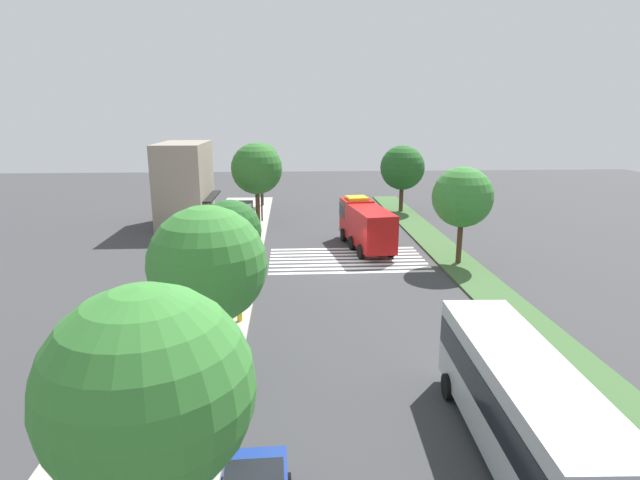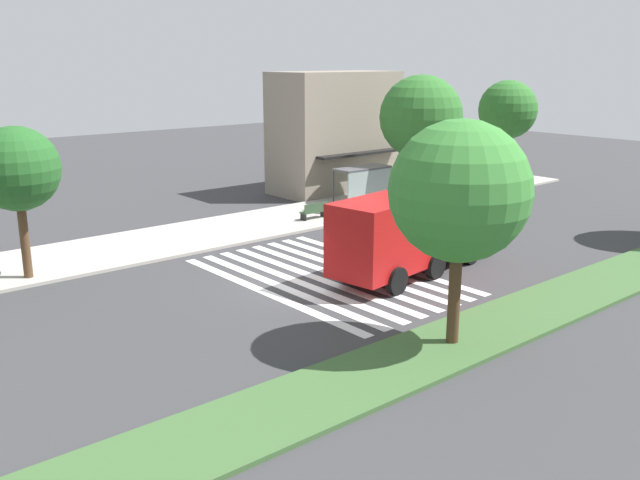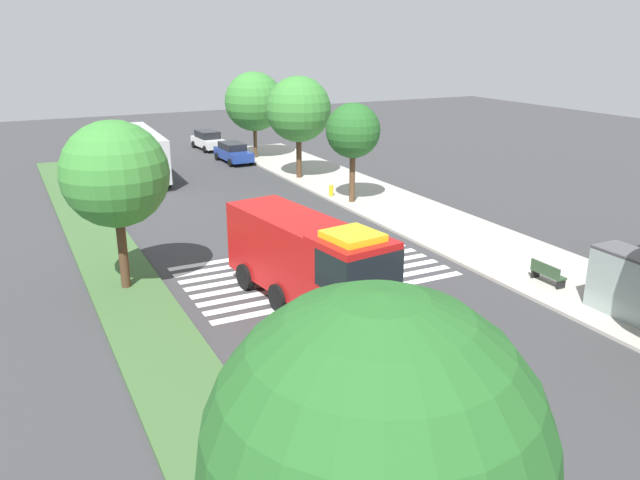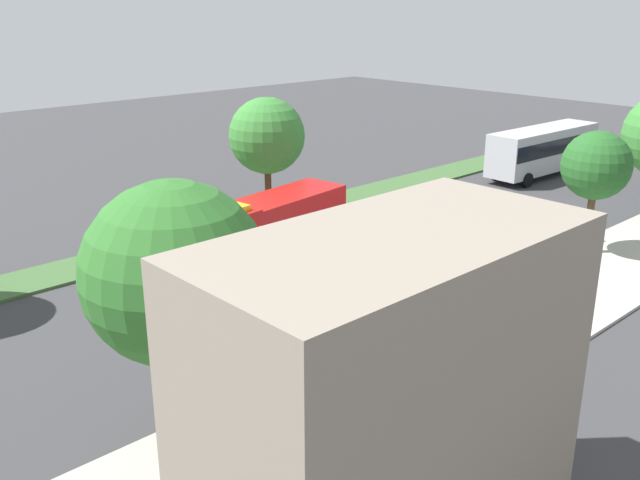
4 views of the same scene
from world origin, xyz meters
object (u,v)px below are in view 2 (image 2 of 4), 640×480
Objects in this scene: street_lamp at (425,145)px; median_tree_far_west at (460,192)px; fire_truck at (418,224)px; sidewalk_tree_center at (17,169)px; bench_near_shelter at (314,211)px; sidewalk_tree_east at (421,117)px; sidewalk_tree_far_east at (508,110)px; bus_stop_shelter at (366,180)px.

street_lamp is 0.87× the size of median_tree_far_west.
fire_truck is 1.47× the size of sidewalk_tree_center.
sidewalk_tree_center is at bearing -177.64° from bench_near_shelter.
sidewalk_tree_east is 8.77m from sidewalk_tree_far_east.
street_lamp is at bearing -7.62° from bench_near_shelter.
sidewalk_tree_far_east reaches higher than fire_truck.
bench_near_shelter is at bearing 175.28° from sidewalk_tree_east.
bus_stop_shelter is 4.20m from bench_near_shelter.
sidewalk_tree_far_east is (8.77, 0.00, 0.04)m from sidewalk_tree_east.
sidewalk_tree_center is 17.38m from median_tree_far_west.
fire_truck is 5.64× the size of bench_near_shelter.
median_tree_far_west is at bearing -135.92° from street_lamp.
median_tree_far_west is (-5.14, -6.13, 2.91)m from fire_truck.
median_tree_far_west is (-7.68, -16.07, 4.35)m from bench_near_shelter.
sidewalk_tree_center is at bearing -178.03° from bus_stop_shelter.
sidewalk_tree_center is 0.84× the size of sidewalk_tree_far_east.
sidewalk_tree_far_east is at bearing 0.00° from sidewalk_tree_east.
sidewalk_tree_far_east is at bearing 18.07° from fire_truck.
sidewalk_tree_far_east is at bearing -3.07° from bus_stop_shelter.
street_lamp is (3.82, -1.08, 1.82)m from bus_stop_shelter.
sidewalk_tree_far_east is (12.61, -0.68, 3.51)m from bus_stop_shelter.
sidewalk_tree_far_east is (8.79, 0.40, 1.69)m from street_lamp.
street_lamp reaches higher than bench_near_shelter.
street_lamp is at bearing 44.08° from median_tree_far_west.
sidewalk_tree_center reaches higher than fire_truck.
sidewalk_tree_far_east reaches higher than bus_stop_shelter.
street_lamp is 8.95m from sidewalk_tree_far_east.
bus_stop_shelter is 20.12m from median_tree_far_west.
sidewalk_tree_center is (-15.69, -0.65, 3.98)m from bench_near_shelter.
bus_stop_shelter is 0.45× the size of sidewalk_tree_east.
bench_near_shelter is at bearing -179.58° from bus_stop_shelter.
street_lamp reaches higher than fire_truck.
sidewalk_tree_east is at bearing 88.23° from street_lamp.
sidewalk_tree_far_east is at bearing 32.40° from median_tree_far_west.
sidewalk_tree_east reaches higher than street_lamp.
street_lamp is 0.83× the size of sidewalk_tree_far_east.
fire_truck is 16.30m from sidewalk_tree_center.
sidewalk_tree_far_east reaches higher than sidewalk_tree_center.
sidewalk_tree_center is at bearing 180.00° from sidewalk_tree_east.
sidewalk_tree_east is 21.88m from median_tree_far_west.
median_tree_far_west is at bearing -135.19° from sidewalk_tree_east.
sidewalk_tree_far_east reaches higher than street_lamp.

